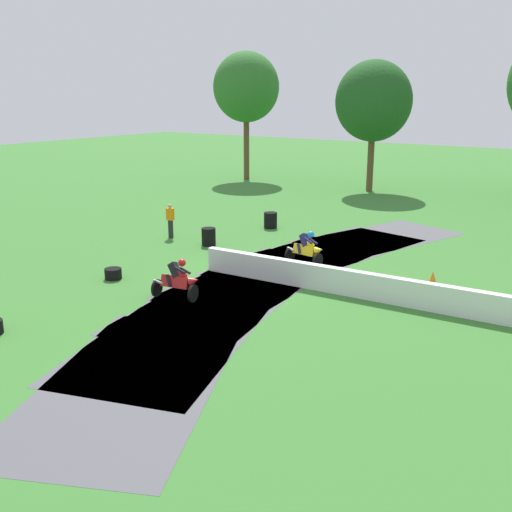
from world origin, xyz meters
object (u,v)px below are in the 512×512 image
object	(u,v)px
traffic_cone	(433,277)
tire_stack_mid_a	(209,237)
tire_stack_mid_b	(113,274)
tire_stack_near	(270,220)
motorcycle_lead_yellow	(307,249)
track_marshal	(170,221)
motorcycle_chase_red	(178,280)

from	to	relation	value
traffic_cone	tire_stack_mid_a	bearing A→B (deg)	-178.18
tire_stack_mid_b	traffic_cone	size ratio (longest dim) A/B	1.42
tire_stack_mid_b	tire_stack_near	bearing A→B (deg)	89.06
motorcycle_lead_yellow	tire_stack_mid_a	xyz separation A→B (m)	(-5.16, 0.15, -0.24)
motorcycle_lead_yellow	track_marshal	distance (m)	7.56
motorcycle_lead_yellow	motorcycle_chase_red	world-z (taller)	motorcycle_lead_yellow
motorcycle_chase_red	traffic_cone	bearing A→B (deg)	44.69
tire_stack_near	tire_stack_mid_b	size ratio (longest dim) A/B	1.28
motorcycle_lead_yellow	tire_stack_near	bearing A→B (deg)	135.49
motorcycle_lead_yellow	traffic_cone	world-z (taller)	motorcycle_lead_yellow
motorcycle_chase_red	tire_stack_mid_a	distance (m)	7.12
tire_stack_mid_a	track_marshal	bearing A→B (deg)	177.05
motorcycle_lead_yellow	tire_stack_near	xyz separation A→B (m)	(-4.79, 4.71, -0.24)
tire_stack_mid_a	tire_stack_mid_b	distance (m)	5.89
tire_stack_mid_a	motorcycle_lead_yellow	bearing A→B (deg)	-1.70
motorcycle_lead_yellow	tire_stack_mid_a	bearing A→B (deg)	178.30
tire_stack_mid_b	motorcycle_lead_yellow	bearing A→B (deg)	49.13
tire_stack_mid_a	track_marshal	world-z (taller)	track_marshal
motorcycle_lead_yellow	traffic_cone	size ratio (longest dim) A/B	3.89
motorcycle_chase_red	tire_stack_mid_b	bearing A→B (deg)	175.99
motorcycle_chase_red	tire_stack_mid_b	size ratio (longest dim) A/B	2.68
track_marshal	traffic_cone	bearing A→B (deg)	0.91
traffic_cone	tire_stack_near	bearing A→B (deg)	156.57
motorcycle_lead_yellow	traffic_cone	distance (m)	5.02
motorcycle_lead_yellow	motorcycle_chase_red	bearing A→B (deg)	-104.43
motorcycle_lead_yellow	track_marshal	xyz separation A→B (m)	(-7.56, 0.28, 0.18)
motorcycle_lead_yellow	tire_stack_mid_b	xyz separation A→B (m)	(-4.96, -5.73, -0.44)
tire_stack_near	track_marshal	bearing A→B (deg)	-121.97
tire_stack_near	tire_stack_mid_a	xyz separation A→B (m)	(-0.37, -4.56, 0.00)
track_marshal	motorcycle_chase_red	bearing A→B (deg)	-46.08
tire_stack_mid_a	motorcycle_chase_red	bearing A→B (deg)	-59.43
motorcycle_lead_yellow	tire_stack_mid_b	bearing A→B (deg)	-130.87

